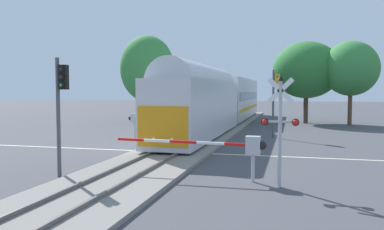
% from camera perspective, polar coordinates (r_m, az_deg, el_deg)
% --- Properties ---
extents(ground_plane, '(220.00, 220.00, 0.00)m').
position_cam_1_polar(ground_plane, '(22.85, -2.50, -5.42)').
color(ground_plane, '#47474C').
extents(road_centre_stripe, '(44.00, 0.20, 0.01)m').
position_cam_1_polar(road_centre_stripe, '(22.85, -2.50, -5.41)').
color(road_centre_stripe, beige).
rests_on(road_centre_stripe, ground).
extents(railway_track, '(4.40, 80.00, 0.32)m').
position_cam_1_polar(railway_track, '(22.84, -2.50, -5.18)').
color(railway_track, gray).
rests_on(railway_track, ground).
extents(commuter_train, '(3.04, 39.17, 5.16)m').
position_cam_1_polar(commuter_train, '(38.06, 4.44, 2.41)').
color(commuter_train, silver).
rests_on(commuter_train, railway_track).
extents(crossing_gate_near, '(6.25, 0.40, 1.80)m').
position_cam_1_polar(crossing_gate_near, '(15.60, 6.14, -4.47)').
color(crossing_gate_near, '#B7B7BC').
rests_on(crossing_gate_near, ground).
extents(crossing_signal_mast, '(1.36, 0.44, 4.15)m').
position_cam_1_polar(crossing_signal_mast, '(14.73, 12.65, -0.58)').
color(crossing_signal_mast, '#B2B2B7').
rests_on(crossing_signal_mast, ground).
extents(crossing_gate_far, '(5.92, 0.40, 1.80)m').
position_cam_1_polar(crossing_gate_far, '(30.07, -7.11, -0.58)').
color(crossing_gate_far, '#B7B7BC').
rests_on(crossing_gate_far, ground).
extents(traffic_signal_far_side, '(0.53, 0.38, 5.10)m').
position_cam_1_polar(traffic_signal_far_side, '(30.06, 11.98, 3.22)').
color(traffic_signal_far_side, '#4C4C51').
rests_on(traffic_signal_far_side, ground).
extents(traffic_signal_median, '(0.53, 0.38, 4.91)m').
position_cam_1_polar(traffic_signal_median, '(16.90, -18.51, 2.45)').
color(traffic_signal_median, '#4C4C51').
rests_on(traffic_signal_median, ground).
extents(oak_behind_train, '(5.94, 5.94, 9.60)m').
position_cam_1_polar(oak_behind_train, '(43.80, -6.48, 6.68)').
color(oak_behind_train, '#4C3828').
rests_on(oak_behind_train, ground).
extents(elm_centre_background, '(7.17, 7.17, 8.83)m').
position_cam_1_polar(elm_centre_background, '(44.50, 16.26, 6.27)').
color(elm_centre_background, '#4C3828').
rests_on(elm_centre_background, ground).
extents(oak_far_right, '(5.57, 5.57, 8.60)m').
position_cam_1_polar(oak_far_right, '(43.43, 22.04, 6.26)').
color(oak_far_right, brown).
rests_on(oak_far_right, ground).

